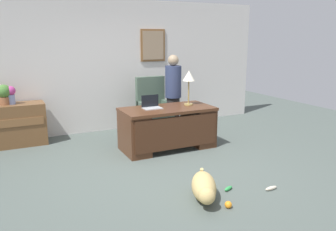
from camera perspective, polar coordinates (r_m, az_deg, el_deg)
ground_plane at (r=5.18m, az=-0.59°, el=-9.02°), size 12.00×12.00×0.00m
back_wall at (r=7.26m, az=-9.46°, el=8.20°), size 7.00×0.16×2.70m
desk at (r=5.99m, az=0.01°, el=-1.92°), size 1.62×0.80×0.74m
credenza at (r=6.77m, az=-26.15°, el=-1.62°), size 1.49×0.50×0.77m
armchair at (r=6.89m, az=-2.47°, el=1.02°), size 0.60×0.59×1.16m
person_standing at (r=6.77m, az=0.88°, el=3.54°), size 0.32×0.32×1.61m
dog_lying at (r=4.26m, az=6.08°, el=-11.91°), size 0.56×0.78×0.30m
laptop at (r=5.90m, az=-2.82°, el=1.78°), size 0.32×0.22×0.22m
desk_lamp at (r=6.11m, az=3.51°, el=6.30°), size 0.22×0.22×0.62m
vase_with_flowers at (r=6.67m, az=-24.90°, el=3.26°), size 0.17×0.17×0.33m
potted_plant at (r=6.66m, az=-25.82°, el=3.32°), size 0.24×0.24×0.36m
dog_toy_ball at (r=4.14m, az=10.09°, el=-14.53°), size 0.08×0.08×0.08m
dog_toy_bone at (r=4.72m, az=16.94°, el=-11.60°), size 0.19×0.06×0.05m
dog_toy_plush at (r=4.58m, az=10.11°, el=-11.97°), size 0.17×0.10×0.05m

